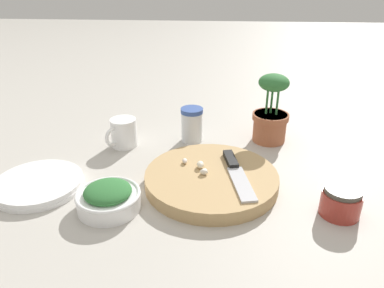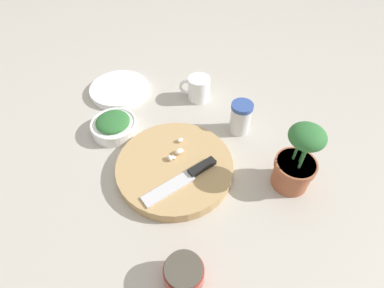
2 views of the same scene
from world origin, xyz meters
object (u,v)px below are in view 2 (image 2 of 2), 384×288
(cutting_board, at_px, (175,167))
(herb_bowl, at_px, (114,125))
(spice_jar, at_px, (241,118))
(honey_jar, at_px, (184,274))
(garlic_cloves, at_px, (176,152))
(coffee_mug, at_px, (198,88))
(plate_stack, at_px, (120,89))
(potted_herb, at_px, (297,163))
(chef_knife, at_px, (186,177))

(cutting_board, xyz_separation_m, herb_bowl, (-0.21, -0.10, 0.01))
(cutting_board, distance_m, spice_jar, 0.24)
(honey_jar, bearing_deg, garlic_cloves, 159.71)
(garlic_cloves, distance_m, coffee_mug, 0.27)
(cutting_board, height_order, honey_jar, honey_jar)
(herb_bowl, distance_m, spice_jar, 0.36)
(plate_stack, bearing_deg, herb_bowl, -19.77)
(herb_bowl, bearing_deg, potted_herb, 44.09)
(cutting_board, xyz_separation_m, potted_herb, (0.16, 0.25, 0.06))
(garlic_cloves, relative_size, spice_jar, 0.67)
(honey_jar, bearing_deg, spice_jar, 135.12)
(chef_knife, relative_size, herb_bowl, 1.61)
(plate_stack, bearing_deg, chef_knife, 6.16)
(cutting_board, bearing_deg, herb_bowl, -153.35)
(chef_knife, height_order, garlic_cloves, garlic_cloves)
(coffee_mug, bearing_deg, garlic_cloves, -37.81)
(coffee_mug, relative_size, honey_jar, 1.16)
(cutting_board, distance_m, potted_herb, 0.30)
(cutting_board, bearing_deg, potted_herb, 57.80)
(plate_stack, bearing_deg, potted_herb, 27.95)
(chef_knife, bearing_deg, spice_jar, -74.08)
(spice_jar, xyz_separation_m, plate_stack, (-0.32, -0.27, -0.04))
(coffee_mug, height_order, honey_jar, coffee_mug)
(herb_bowl, xyz_separation_m, plate_stack, (-0.18, 0.06, -0.02))
(garlic_cloves, relative_size, coffee_mug, 0.71)
(honey_jar, bearing_deg, plate_stack, 175.63)
(cutting_board, distance_m, coffee_mug, 0.31)
(plate_stack, bearing_deg, garlic_cloves, 9.20)
(herb_bowl, relative_size, potted_herb, 0.69)
(spice_jar, bearing_deg, coffee_mug, -166.13)
(herb_bowl, xyz_separation_m, spice_jar, (0.15, 0.33, 0.02))
(coffee_mug, height_order, potted_herb, potted_herb)
(garlic_cloves, height_order, plate_stack, garlic_cloves)
(spice_jar, bearing_deg, garlic_cloves, -81.67)
(herb_bowl, relative_size, honey_jar, 1.66)
(plate_stack, bearing_deg, honey_jar, -4.37)
(chef_knife, xyz_separation_m, garlic_cloves, (-0.08, 0.01, 0.00))
(cutting_board, bearing_deg, plate_stack, -174.13)
(spice_jar, bearing_deg, potted_herb, 4.60)
(chef_knife, xyz_separation_m, honey_jar, (0.20, -0.10, -0.01))
(herb_bowl, distance_m, plate_stack, 0.19)
(coffee_mug, distance_m, potted_herb, 0.41)
(cutting_board, bearing_deg, spice_jar, 104.80)
(herb_bowl, distance_m, coffee_mug, 0.29)
(coffee_mug, relative_size, potted_herb, 0.48)
(honey_jar, bearing_deg, coffee_mug, 151.51)
(chef_knife, relative_size, honey_jar, 2.67)
(garlic_cloves, bearing_deg, chef_knife, -6.83)
(spice_jar, bearing_deg, plate_stack, -140.27)
(spice_jar, relative_size, plate_stack, 0.49)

